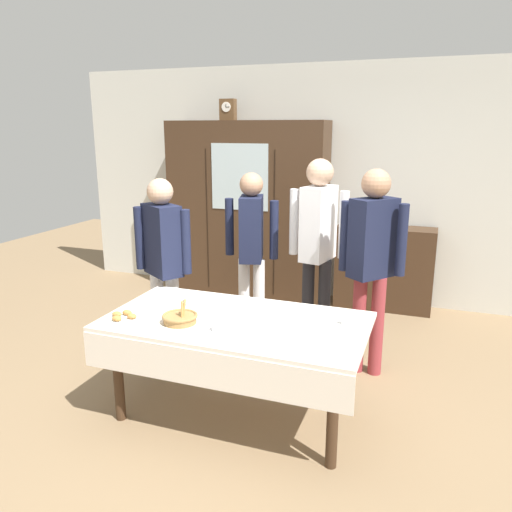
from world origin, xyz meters
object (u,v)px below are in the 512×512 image
Objects in this scene: bread_basket at (180,318)px; person_behind_table_right at (318,236)px; mantel_clock at (228,110)px; person_by_cabinet at (251,241)px; dining_table at (234,335)px; tea_cup_mid_right at (218,327)px; wall_cabinet at (247,210)px; pastry_plate at (123,318)px; spoon_mid_left at (346,338)px; tea_cup_front_edge at (347,321)px; tea_cup_near_left at (189,299)px; person_behind_table_left at (163,254)px; spoon_front_edge at (286,316)px; book_stack at (387,225)px; person_near_right_end at (372,252)px; bookshelf_low at (384,268)px.

person_behind_table_right reaches higher than bread_basket.
person_by_cabinet is (0.76, -1.27, -1.22)m from mantel_clock.
tea_cup_mid_right is at bearing -98.89° from dining_table.
pastry_plate is (0.18, -2.82, -0.30)m from wall_cabinet.
mantel_clock is at bearing 111.48° from tea_cup_mid_right.
bread_basket is at bearing -73.76° from mantel_clock.
pastry_plate is at bearing -171.99° from spoon_mid_left.
wall_cabinet reaches higher than tea_cup_mid_right.
tea_cup_near_left is (-1.19, 0.04, 0.00)m from tea_cup_front_edge.
pastry_plate is 0.18× the size of person_behind_table_left.
person_behind_table_left reaches higher than spoon_mid_left.
tea_cup_front_edge is at bearing -15.09° from person_behind_table_left.
tea_cup_front_edge reaches higher than spoon_front_edge.
wall_cabinet reaches higher than person_behind_table_right.
wall_cabinet is 1.38m from person_by_cabinet.
person_by_cabinet reaches higher than person_behind_table_left.
tea_cup_front_edge is at bearing 26.95° from tea_cup_mid_right.
wall_cabinet is 1.18m from mantel_clock.
mantel_clock is at bearing -179.83° from wall_cabinet.
person_behind_table_right is (0.27, 1.28, 0.44)m from dining_table.
dining_table is 2.77m from wall_cabinet.
person_behind_table_right is at bearing 110.68° from spoon_mid_left.
book_stack is at bearing 1.78° from wall_cabinet.
person_behind_table_right is (0.99, 1.52, 0.33)m from pastry_plate.
wall_cabinet is 1.96m from person_behind_table_left.
bread_basket reaches higher than dining_table.
spoon_front_edge is (-0.42, 0.01, -0.02)m from tea_cup_front_edge.
spoon_front_edge is (1.21, -2.39, -0.31)m from wall_cabinet.
person_by_cabinet is at bearing 176.66° from person_behind_table_right.
spoon_mid_left is (1.09, 0.13, -0.03)m from bread_basket.
bread_basket is 0.14× the size of person_near_right_end.
spoon_mid_left is (1.89, -2.61, -1.46)m from mantel_clock.
mantel_clock is 2.54m from bookshelf_low.
person_behind_table_right is (1.17, -1.30, 0.03)m from wall_cabinet.
person_near_right_end reaches higher than bread_basket.
tea_cup_front_edge is 0.07× the size of person_behind_table_right.
tea_cup_mid_right reaches higher than pastry_plate.
person_behind_table_left is at bearing 137.96° from tea_cup_near_left.
bookshelf_low is 8.19× the size of tea_cup_near_left.
tea_cup_mid_right is at bearing -44.94° from tea_cup_near_left.
mantel_clock is 3.20m from pastry_plate.
person_behind_table_left is (-0.53, -0.69, -0.00)m from person_by_cabinet.
bread_basket is at bearing -110.81° from book_stack.
tea_cup_front_edge and tea_cup_near_left have the same top height.
person_behind_table_right reaches higher than spoon_front_edge.
bookshelf_low is 8.94× the size of spoon_front_edge.
bread_basket is 1.49m from person_by_cabinet.
tea_cup_mid_right is (1.10, -2.78, -1.44)m from mantel_clock.
person_behind_table_left reaches higher than tea_cup_front_edge.
wall_cabinet is 7.41× the size of pastry_plate.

